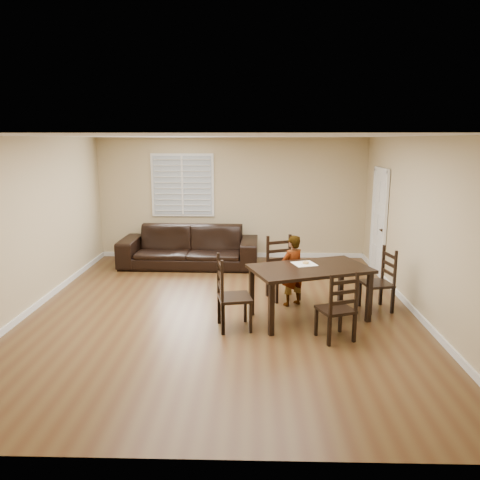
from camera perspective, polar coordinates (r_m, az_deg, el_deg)
name	(u,v)px	position (r m, az deg, el deg)	size (l,w,h in m)	color
ground	(222,311)	(7.47, -2.17, -8.65)	(7.00, 7.00, 0.00)	brown
room	(224,196)	(7.20, -1.91, 5.42)	(6.04, 7.04, 2.72)	tan
dining_table	(310,273)	(7.03, 8.52, -3.98)	(1.94, 1.49, 0.80)	black
chair_near	(280,269)	(8.04, 4.93, -3.55)	(0.61, 0.59, 1.06)	black
chair_far	(340,311)	(6.37, 12.13, -8.44)	(0.55, 0.54, 0.97)	black
chair_left	(226,296)	(6.65, -1.78, -6.88)	(0.53, 0.56, 1.07)	black
chair_right	(384,282)	(7.74, 17.13, -4.89)	(0.50, 0.53, 1.00)	black
child	(292,271)	(7.60, 6.38, -3.72)	(0.42, 0.28, 1.16)	gray
napkin	(304,264)	(7.17, 7.85, -2.90)	(0.32, 0.32, 0.00)	beige
donut	(306,262)	(7.17, 8.00, -2.72)	(0.10, 0.10, 0.04)	gold
sofa	(189,247)	(9.99, -6.20, -0.81)	(2.89, 1.13, 0.84)	black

